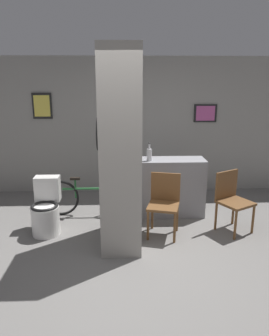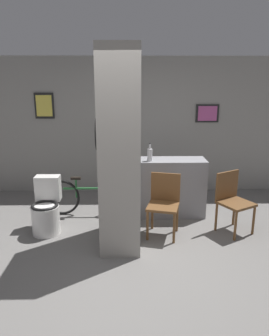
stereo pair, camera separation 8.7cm
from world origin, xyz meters
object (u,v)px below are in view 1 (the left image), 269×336
toilet (46,211)px  chair_near_pillar (164,201)px  chair_by_doorway (232,198)px  bicycle (91,197)px  bottle_tall (149,154)px

toilet → chair_near_pillar: 1.73m
chair_by_doorway → bicycle: 2.23m
chair_near_pillar → bottle_tall: (-0.17, 0.61, 0.56)m
bottle_tall → toilet: bearing=-162.0°
chair_by_doorway → bicycle: (-2.13, 0.63, -0.18)m
bicycle → bottle_tall: (0.94, -0.11, 0.74)m
chair_near_pillar → bottle_tall: size_ratio=2.97×
chair_by_doorway → bicycle: bearing=133.7°
chair_near_pillar → chair_by_doorway: same height
chair_near_pillar → bicycle: (-1.11, 0.71, -0.18)m
chair_by_doorway → bicycle: size_ratio=0.55×
toilet → bicycle: bearing=45.1°
chair_near_pillar → chair_by_doorway: 1.02m
bottle_tall → chair_near_pillar: bearing=-74.3°
chair_near_pillar → toilet: bearing=-168.9°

